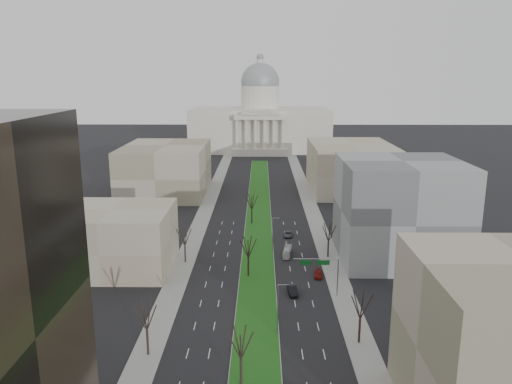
# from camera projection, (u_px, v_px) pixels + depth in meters

# --- Properties ---
(ground) EXTENTS (600.00, 600.00, 0.00)m
(ground) POSITION_uv_depth(u_px,v_px,m) (258.00, 224.00, 149.63)
(ground) COLOR black
(ground) RESTS_ON ground
(median) EXTENTS (8.00, 222.03, 0.20)m
(median) POSITION_uv_depth(u_px,v_px,m) (258.00, 224.00, 148.62)
(median) COLOR #999993
(median) RESTS_ON ground
(sidewalk_left) EXTENTS (5.00, 330.00, 0.15)m
(sidewalk_left) POSITION_uv_depth(u_px,v_px,m) (188.00, 252.00, 125.47)
(sidewalk_left) COLOR gray
(sidewalk_left) RESTS_ON ground
(sidewalk_right) EXTENTS (5.00, 330.00, 0.15)m
(sidewalk_right) POSITION_uv_depth(u_px,v_px,m) (327.00, 253.00, 125.10)
(sidewalk_right) COLOR gray
(sidewalk_right) RESTS_ON ground
(capitol) EXTENTS (80.00, 46.00, 55.00)m
(capitol) POSITION_uv_depth(u_px,v_px,m) (260.00, 122.00, 291.38)
(capitol) COLOR beige
(capitol) RESTS_ON ground
(building_beige_left) EXTENTS (26.00, 22.00, 14.00)m
(building_beige_left) POSITION_uv_depth(u_px,v_px,m) (114.00, 239.00, 114.31)
(building_beige_left) COLOR tan
(building_beige_left) RESTS_ON ground
(building_grey_right) EXTENTS (28.00, 26.00, 24.00)m
(building_grey_right) POSITION_uv_depth(u_px,v_px,m) (400.00, 210.00, 119.25)
(building_grey_right) COLOR slate
(building_grey_right) RESTS_ON ground
(building_far_left) EXTENTS (30.00, 40.00, 18.00)m
(building_far_left) POSITION_uv_depth(u_px,v_px,m) (166.00, 169.00, 186.83)
(building_far_left) COLOR gray
(building_far_left) RESTS_ON ground
(building_far_right) EXTENTS (30.00, 40.00, 18.00)m
(building_far_right) POSITION_uv_depth(u_px,v_px,m) (350.00, 167.00, 190.95)
(building_far_right) COLOR tan
(building_far_right) RESTS_ON ground
(tree_left_mid) EXTENTS (5.40, 5.40, 9.72)m
(tree_left_mid) POSITION_uv_depth(u_px,v_px,m) (146.00, 315.00, 78.15)
(tree_left_mid) COLOR black
(tree_left_mid) RESTS_ON ground
(tree_left_far) EXTENTS (5.28, 5.28, 9.50)m
(tree_left_far) POSITION_uv_depth(u_px,v_px,m) (185.00, 235.00, 117.10)
(tree_left_far) COLOR black
(tree_left_far) RESTS_ON ground
(tree_right_mid) EXTENTS (5.52, 5.52, 9.94)m
(tree_right_mid) POSITION_uv_depth(u_px,v_px,m) (361.00, 304.00, 81.64)
(tree_right_mid) COLOR black
(tree_right_mid) RESTS_ON ground
(tree_right_far) EXTENTS (5.04, 5.04, 9.07)m
(tree_right_far) POSITION_uv_depth(u_px,v_px,m) (329.00, 232.00, 120.69)
(tree_right_far) COLOR black
(tree_right_far) RESTS_ON ground
(tree_median_a) EXTENTS (5.40, 5.40, 9.72)m
(tree_median_a) POSITION_uv_depth(u_px,v_px,m) (241.00, 342.00, 70.20)
(tree_median_a) COLOR black
(tree_median_a) RESTS_ON ground
(tree_median_b) EXTENTS (5.40, 5.40, 9.72)m
(tree_median_b) POSITION_uv_depth(u_px,v_px,m) (248.00, 246.00, 109.12)
(tree_median_b) COLOR black
(tree_median_b) RESTS_ON ground
(tree_median_c) EXTENTS (5.40, 5.40, 9.72)m
(tree_median_c) POSITION_uv_depth(u_px,v_px,m) (252.00, 201.00, 148.03)
(tree_median_c) COLOR black
(tree_median_c) RESTS_ON ground
(streetlamp_median_b) EXTENTS (1.90, 0.20, 9.16)m
(streetlamp_median_b) POSITION_uv_depth(u_px,v_px,m) (278.00, 308.00, 85.24)
(streetlamp_median_b) COLOR gray
(streetlamp_median_b) RESTS_ON ground
(streetlamp_median_c) EXTENTS (1.90, 0.20, 9.16)m
(streetlamp_median_c) POSITION_uv_depth(u_px,v_px,m) (273.00, 235.00, 124.15)
(streetlamp_median_c) COLOR gray
(streetlamp_median_c) RESTS_ON ground
(mast_arm_signs) EXTENTS (9.12, 0.24, 8.09)m
(mast_arm_signs) POSITION_uv_depth(u_px,v_px,m) (324.00, 268.00, 99.46)
(mast_arm_signs) COLOR gray
(mast_arm_signs) RESTS_ON ground
(car_black) EXTENTS (2.18, 5.08, 1.63)m
(car_black) POSITION_uv_depth(u_px,v_px,m) (292.00, 290.00, 101.74)
(car_black) COLOR black
(car_black) RESTS_ON ground
(car_red) EXTENTS (2.40, 4.65, 1.29)m
(car_red) POSITION_uv_depth(u_px,v_px,m) (318.00, 274.00, 110.39)
(car_red) COLOR maroon
(car_red) RESTS_ON ground
(car_grey_far) EXTENTS (2.62, 4.87, 1.30)m
(car_grey_far) POSITION_uv_depth(u_px,v_px,m) (288.00, 234.00, 137.70)
(car_grey_far) COLOR #47494F
(car_grey_far) RESTS_ON ground
(box_van) EXTENTS (2.72, 7.40, 2.01)m
(box_van) POSITION_uv_depth(u_px,v_px,m) (287.00, 252.00, 123.21)
(box_van) COLOR white
(box_van) RESTS_ON ground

